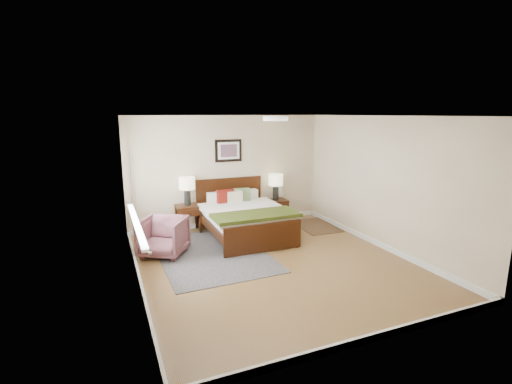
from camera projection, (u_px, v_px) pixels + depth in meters
floor at (274, 263)px, 6.42m from camera, size 5.00×5.00×0.00m
back_wall at (228, 171)px, 8.42m from camera, size 4.50×0.04×2.50m
front_wall at (376, 238)px, 3.91m from camera, size 4.50×0.04×2.50m
left_wall at (133, 205)px, 5.32m from camera, size 0.04×5.00×2.50m
right_wall at (382, 183)px, 7.01m from camera, size 0.04×5.00×2.50m
ceiling at (276, 116)px, 5.90m from camera, size 4.50×5.00×0.02m
window at (133, 187)px, 5.94m from camera, size 0.11×2.72×1.32m
door at (151, 260)px, 3.78m from camera, size 0.06×1.00×2.18m
ceil_fixture at (276, 118)px, 5.91m from camera, size 0.44×0.44×0.08m
bed at (244, 214)px, 7.69m from camera, size 1.67×2.01×1.08m
wall_art at (229, 151)px, 8.30m from camera, size 0.62×0.05×0.50m
nightstand_left at (188, 211)px, 7.98m from camera, size 0.50×0.45×0.60m
nightstand_right at (276, 208)px, 8.81m from camera, size 0.53×0.40×0.53m
lamp_left at (187, 186)px, 7.89m from camera, size 0.34×0.34×0.61m
lamp_right at (276, 182)px, 8.69m from camera, size 0.34×0.34×0.61m
armchair at (163, 237)px, 6.69m from camera, size 1.05×1.06×0.70m
rug_persian at (212, 253)px, 6.84m from camera, size 1.93×2.69×0.01m
rug_navy at (316, 226)px, 8.51m from camera, size 0.87×1.25×0.01m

